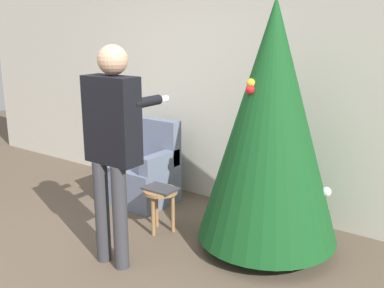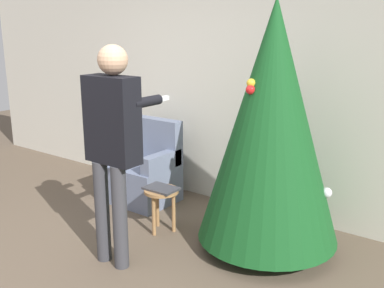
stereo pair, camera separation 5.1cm
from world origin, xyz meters
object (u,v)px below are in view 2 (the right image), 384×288
at_px(armchair, 142,172).
at_px(side_stool, 161,198).
at_px(christmas_tree, 271,124).
at_px(person_standing, 113,135).

bearing_deg(armchair, side_stool, -35.23).
bearing_deg(armchair, christmas_tree, -7.22).
height_order(person_standing, side_stool, person_standing).
distance_m(person_standing, side_stool, 0.99).
relative_size(christmas_tree, armchair, 2.35).
bearing_deg(person_standing, armchair, 123.96).
height_order(armchair, side_stool, armchair).
distance_m(christmas_tree, armchair, 1.88).
bearing_deg(christmas_tree, side_stool, -163.17).
height_order(armchair, person_standing, person_standing).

